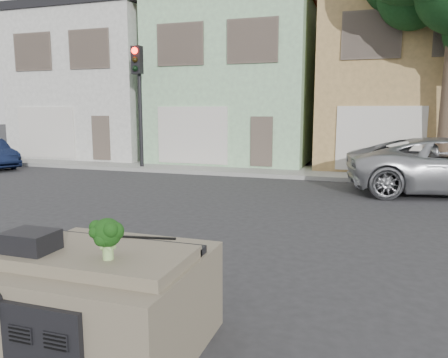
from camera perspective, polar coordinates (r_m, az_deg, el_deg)
The scene contains 10 objects.
ground_plane at distance 7.58m, azimuth -2.37°, elevation -10.26°, with size 120.00×120.00×0.00m, color #303033.
sidewalk at distance 17.55m, azimuth 9.79°, elevation 0.91°, with size 40.00×3.00×0.15m, color gray.
townhouse_white at distance 25.18m, azimuth -14.58°, elevation 11.60°, with size 7.20×8.20×7.55m, color silver.
townhouse_mint at distance 22.07m, azimuth 2.43°, elevation 12.29°, with size 7.20×8.20×7.55m, color #9DCD9C.
townhouse_tan at distance 21.28m, azimuth 22.68°, elevation 11.74°, with size 7.20×8.20×7.55m, color tan.
traffic_signal at distance 18.54m, azimuth -11.03°, elevation 8.98°, with size 0.40×0.40×5.10m, color black.
car_dashboard at distance 4.88m, azimuth -15.35°, elevation -14.74°, with size 2.00×1.80×1.12m, color #726854.
instrument_hump at distance 4.74m, azimuth -23.95°, elevation -7.43°, with size 0.48×0.38×0.20m, color black.
wiper_arm at distance 4.85m, azimuth -10.35°, elevation -7.52°, with size 0.70×0.03×0.02m, color black.
broccoli at distance 4.22m, azimuth -14.98°, elevation -7.50°, with size 0.33×0.33×0.40m, color #10340C.
Camera 1 is at (2.53, -6.69, 2.50)m, focal length 35.00 mm.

